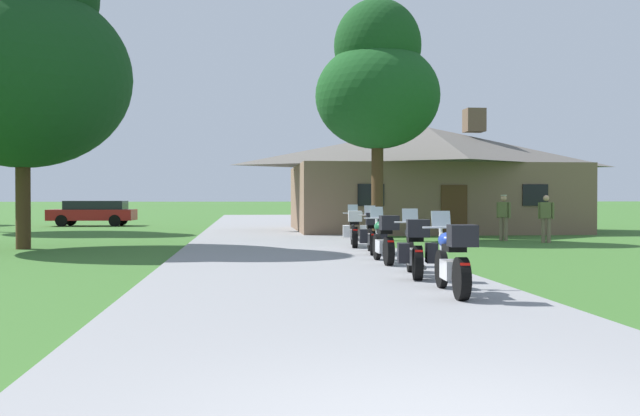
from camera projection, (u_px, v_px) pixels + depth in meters
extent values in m
plane|color=#386628|center=(284.00, 243.00, 24.28)|extent=(500.00, 500.00, 0.00)
cube|color=gray|center=(287.00, 247.00, 22.29)|extent=(6.40, 80.00, 0.06)
cylinder|color=black|center=(441.00, 269.00, 11.87)|extent=(0.15, 0.65, 0.64)
cylinder|color=black|center=(462.00, 279.00, 10.43)|extent=(0.20, 0.65, 0.64)
cube|color=silver|center=(451.00, 270.00, 11.13)|extent=(0.30, 0.58, 0.30)
ellipsoid|color=#1E3899|center=(448.00, 240.00, 11.38)|extent=(0.34, 0.54, 0.26)
cube|color=black|center=(454.00, 248.00, 10.92)|extent=(0.32, 0.54, 0.10)
cylinder|color=silver|center=(442.00, 227.00, 11.82)|extent=(0.66, 0.08, 0.03)
cylinder|color=silver|center=(441.00, 248.00, 11.86)|extent=(0.08, 0.24, 0.73)
cube|color=#B2BCC6|center=(441.00, 219.00, 11.92)|extent=(0.33, 0.13, 0.27)
sphere|color=silver|center=(442.00, 236.00, 11.82)|extent=(0.11, 0.11, 0.11)
cube|color=black|center=(463.00, 236.00, 10.37)|extent=(0.42, 0.39, 0.32)
cube|color=red|center=(465.00, 265.00, 10.21)|extent=(0.14, 0.04, 0.06)
cylinder|color=silver|center=(466.00, 283.00, 10.76)|extent=(0.11, 0.55, 0.07)
cylinder|color=black|center=(410.00, 256.00, 14.39)|extent=(0.20, 0.65, 0.64)
cylinder|color=black|center=(418.00, 263.00, 12.96)|extent=(0.24, 0.66, 0.64)
cube|color=silver|center=(414.00, 256.00, 13.65)|extent=(0.33, 0.59, 0.30)
ellipsoid|color=black|center=(413.00, 233.00, 13.91)|extent=(0.37, 0.56, 0.26)
cube|color=black|center=(415.00, 238.00, 13.45)|extent=(0.35, 0.55, 0.10)
cylinder|color=silver|center=(410.00, 222.00, 14.34)|extent=(0.66, 0.12, 0.03)
cylinder|color=silver|center=(410.00, 239.00, 14.39)|extent=(0.09, 0.24, 0.73)
cube|color=#B2BCC6|center=(410.00, 215.00, 14.44)|extent=(0.33, 0.15, 0.27)
sphere|color=silver|center=(410.00, 229.00, 14.35)|extent=(0.11, 0.11, 0.11)
cube|color=black|center=(418.00, 228.00, 12.90)|extent=(0.45, 0.41, 0.32)
cube|color=red|center=(419.00, 252.00, 12.73)|extent=(0.14, 0.05, 0.06)
cylinder|color=silver|center=(423.00, 267.00, 13.27)|extent=(0.14, 0.55, 0.07)
cube|color=black|center=(403.00, 253.00, 13.01)|extent=(0.25, 0.42, 0.36)
cube|color=black|center=(432.00, 253.00, 12.99)|extent=(0.25, 0.42, 0.36)
cylinder|color=black|center=(377.00, 247.00, 17.20)|extent=(0.11, 0.64, 0.64)
cylinder|color=black|center=(389.00, 251.00, 15.77)|extent=(0.16, 0.64, 0.64)
cube|color=silver|center=(383.00, 246.00, 16.46)|extent=(0.26, 0.56, 0.30)
ellipsoid|color=#195B33|center=(381.00, 227.00, 16.71)|extent=(0.30, 0.52, 0.26)
cube|color=black|center=(384.00, 231.00, 16.26)|extent=(0.28, 0.52, 0.10)
cylinder|color=silver|center=(377.00, 218.00, 17.15)|extent=(0.66, 0.03, 0.03)
cylinder|color=silver|center=(377.00, 232.00, 17.19)|extent=(0.06, 0.24, 0.73)
cube|color=#B2BCC6|center=(377.00, 212.00, 17.25)|extent=(0.32, 0.11, 0.27)
sphere|color=silver|center=(377.00, 224.00, 17.15)|extent=(0.11, 0.11, 0.11)
cube|color=black|center=(389.00, 223.00, 15.71)|extent=(0.40, 0.36, 0.32)
cube|color=red|center=(391.00, 242.00, 15.54)|extent=(0.14, 0.03, 0.06)
cylinder|color=silver|center=(392.00, 254.00, 16.10)|extent=(0.07, 0.55, 0.07)
cylinder|color=black|center=(370.00, 240.00, 20.06)|extent=(0.18, 0.65, 0.64)
cylinder|color=black|center=(373.00, 243.00, 18.62)|extent=(0.22, 0.65, 0.64)
cube|color=silver|center=(372.00, 239.00, 19.31)|extent=(0.32, 0.59, 0.30)
ellipsoid|color=orange|center=(371.00, 222.00, 19.57)|extent=(0.36, 0.55, 0.26)
cube|color=black|center=(372.00, 226.00, 19.11)|extent=(0.34, 0.55, 0.10)
cylinder|color=silver|center=(370.00, 215.00, 20.01)|extent=(0.66, 0.11, 0.03)
cylinder|color=silver|center=(370.00, 227.00, 20.05)|extent=(0.09, 0.24, 0.73)
cube|color=#B2BCC6|center=(370.00, 210.00, 20.10)|extent=(0.33, 0.14, 0.27)
sphere|color=silver|center=(370.00, 220.00, 20.01)|extent=(0.11, 0.11, 0.11)
cube|color=black|center=(374.00, 219.00, 18.56)|extent=(0.44, 0.40, 0.32)
cube|color=red|center=(374.00, 235.00, 18.39)|extent=(0.14, 0.05, 0.06)
cylinder|color=silver|center=(378.00, 246.00, 18.94)|extent=(0.13, 0.55, 0.07)
cube|color=black|center=(364.00, 236.00, 18.66)|extent=(0.24, 0.42, 0.36)
cube|color=black|center=(383.00, 236.00, 18.66)|extent=(0.24, 0.42, 0.36)
cylinder|color=black|center=(353.00, 235.00, 22.72)|extent=(0.18, 0.65, 0.64)
cylinder|color=black|center=(355.00, 237.00, 21.28)|extent=(0.22, 0.65, 0.64)
cube|color=silver|center=(354.00, 234.00, 21.98)|extent=(0.32, 0.58, 0.30)
ellipsoid|color=#195B33|center=(354.00, 219.00, 22.23)|extent=(0.35, 0.55, 0.26)
cube|color=black|center=(354.00, 223.00, 21.77)|extent=(0.33, 0.55, 0.10)
cylinder|color=silver|center=(353.00, 213.00, 22.67)|extent=(0.66, 0.10, 0.03)
cylinder|color=silver|center=(353.00, 224.00, 22.71)|extent=(0.09, 0.24, 0.73)
cube|color=#B2BCC6|center=(353.00, 209.00, 22.76)|extent=(0.33, 0.14, 0.27)
sphere|color=silver|center=(353.00, 217.00, 22.67)|extent=(0.11, 0.11, 0.11)
cube|color=silver|center=(355.00, 216.00, 21.22)|extent=(0.44, 0.40, 0.32)
cube|color=red|center=(355.00, 230.00, 21.05)|extent=(0.14, 0.04, 0.06)
cylinder|color=silver|center=(359.00, 240.00, 21.60)|extent=(0.13, 0.55, 0.07)
cube|color=silver|center=(346.00, 231.00, 21.32)|extent=(0.24, 0.42, 0.36)
cube|color=silver|center=(363.00, 231.00, 21.32)|extent=(0.24, 0.42, 0.36)
cube|color=brown|center=(428.00, 199.00, 33.27)|extent=(12.45, 8.36, 3.07)
pyramid|color=#5B5651|center=(428.00, 147.00, 33.23)|extent=(13.20, 8.86, 1.83)
cube|color=brown|center=(474.00, 120.00, 33.45)|extent=(0.90, 0.90, 1.10)
cube|color=#472D19|center=(454.00, 210.00, 29.09)|extent=(1.10, 0.08, 2.10)
cube|color=black|center=(371.00, 195.00, 28.71)|extent=(1.10, 0.06, 0.90)
cube|color=black|center=(535.00, 195.00, 29.44)|extent=(1.10, 0.06, 0.90)
cylinder|color=#75664C|center=(506.00, 229.00, 25.79)|extent=(0.14, 0.14, 0.86)
cylinder|color=#75664C|center=(501.00, 229.00, 25.90)|extent=(0.14, 0.14, 0.86)
cube|color=#5B6638|center=(504.00, 210.00, 25.83)|extent=(0.41, 0.41, 0.56)
cylinder|color=#5B6638|center=(510.00, 210.00, 25.69)|extent=(0.09, 0.09, 0.58)
cylinder|color=#5B6638|center=(498.00, 210.00, 25.98)|extent=(0.09, 0.09, 0.58)
sphere|color=tan|center=(504.00, 198.00, 25.83)|extent=(0.21, 0.21, 0.21)
cylinder|color=#B2AD99|center=(504.00, 195.00, 25.83)|extent=(0.22, 0.22, 0.05)
cylinder|color=#75664C|center=(549.00, 230.00, 24.65)|extent=(0.14, 0.14, 0.86)
cylinder|color=#75664C|center=(543.00, 230.00, 24.73)|extent=(0.14, 0.14, 0.86)
cube|color=#5B6638|center=(546.00, 210.00, 24.68)|extent=(0.42, 0.38, 0.56)
cylinder|color=#5B6638|center=(553.00, 211.00, 24.58)|extent=(0.09, 0.09, 0.58)
cylinder|color=#5B6638|center=(539.00, 211.00, 24.78)|extent=(0.09, 0.09, 0.58)
sphere|color=tan|center=(546.00, 198.00, 24.67)|extent=(0.21, 0.21, 0.21)
cylinder|color=#422D19|center=(377.00, 185.00, 25.95)|extent=(0.44, 0.44, 4.06)
ellipsoid|color=#194C1E|center=(377.00, 96.00, 25.90)|extent=(4.58, 4.58, 3.89)
ellipsoid|color=#16441B|center=(378.00, 46.00, 25.87)|extent=(3.21, 3.21, 3.44)
cylinder|color=#422D19|center=(23.00, 192.00, 21.60)|extent=(0.44, 0.44, 3.48)
ellipsoid|color=#143D19|center=(22.00, 76.00, 21.55)|extent=(6.58, 6.58, 5.59)
cube|color=maroon|center=(92.00, 215.00, 39.16)|extent=(4.68, 2.05, 0.60)
cube|color=black|center=(96.00, 205.00, 39.16)|extent=(3.29, 1.76, 0.48)
cylinder|color=black|center=(62.00, 221.00, 38.23)|extent=(0.65, 0.25, 0.64)
cylinder|color=black|center=(71.00, 220.00, 39.92)|extent=(0.65, 0.25, 0.64)
cylinder|color=black|center=(115.00, 221.00, 38.40)|extent=(0.65, 0.25, 0.64)
cylinder|color=black|center=(122.00, 220.00, 40.09)|extent=(0.65, 0.25, 0.64)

